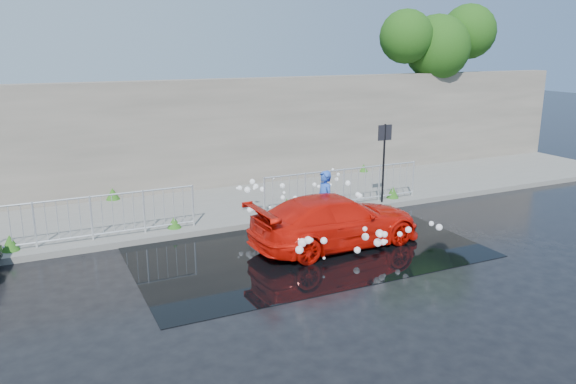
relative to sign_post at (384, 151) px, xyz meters
The scene contains 13 objects.
ground 5.50m from the sign_post, 143.57° to the right, with size 90.00×90.00×0.00m, color black.
pavement 4.90m from the sign_post, 155.66° to the left, with size 30.00×4.00×0.15m, color #62625D.
curb 4.51m from the sign_post, behind, with size 30.00×0.25×0.16m, color #62625D.
retaining_wall 5.87m from the sign_post, 135.69° to the left, with size 30.00×0.60×3.50m, color #5D574E.
puddle 4.59m from the sign_post, 150.42° to the right, with size 8.00×5.00×0.01m, color black.
sign_post is the anchor object (origin of this frame).
tree 7.56m from the sign_post, 38.71° to the left, with size 5.07×2.51×6.27m.
railing_left 8.26m from the sign_post, behind, with size 5.05×0.05×1.10m.
railing_right 1.57m from the sign_post, 168.23° to the left, with size 5.05×0.05×1.10m.
weeds 4.83m from the sign_post, 163.35° to the left, with size 12.17×3.93×0.40m.
water_spray 3.61m from the sign_post, 149.52° to the right, with size 3.73×5.45×1.01m.
red_car 3.83m from the sign_post, 142.18° to the right, with size 1.75×4.29×1.25m, color red.
person 3.13m from the sign_post, 154.29° to the right, with size 0.60×0.39×1.64m, color blue.
Camera 1 is at (-5.25, -10.24, 4.73)m, focal length 35.00 mm.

